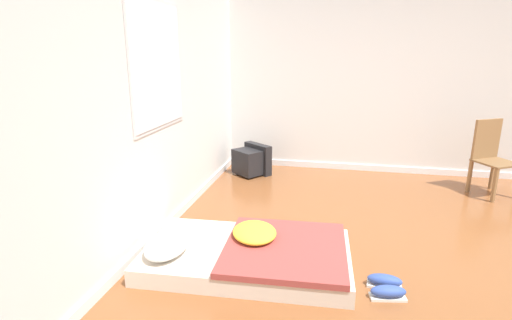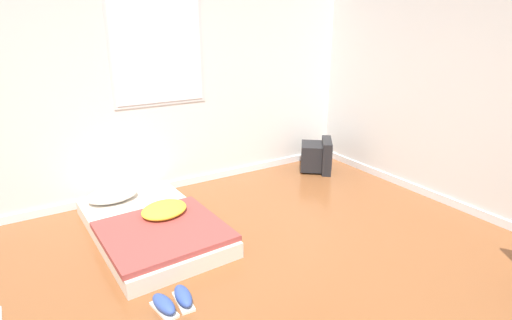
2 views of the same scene
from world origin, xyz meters
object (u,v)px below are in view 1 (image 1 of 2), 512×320
at_px(crt_tv, 252,160).
at_px(wooden_chair, 491,152).
at_px(mattress_bed, 248,253).
at_px(sneaker_pair, 386,287).

distance_m(crt_tv, wooden_chair, 3.11).
relative_size(mattress_bed, sneaker_pair, 6.07).
distance_m(crt_tv, sneaker_pair, 3.15).
xyz_separation_m(mattress_bed, wooden_chair, (2.35, -2.57, 0.43)).
bearing_deg(crt_tv, sneaker_pair, -148.66).
bearing_deg(mattress_bed, sneaker_pair, -99.65).
bearing_deg(wooden_chair, mattress_bed, 132.44).
height_order(crt_tv, wooden_chair, wooden_chair).
relative_size(crt_tv, wooden_chair, 0.64).
height_order(mattress_bed, sneaker_pair, mattress_bed).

